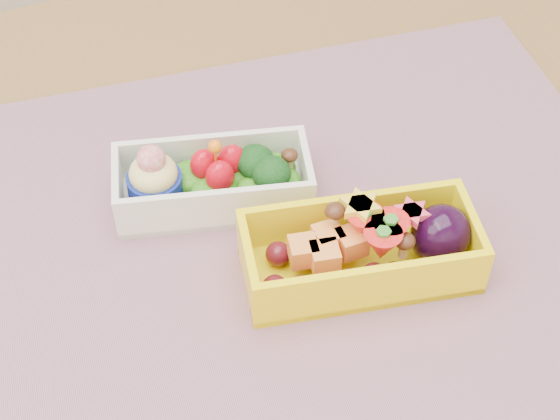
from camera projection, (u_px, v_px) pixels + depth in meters
name	position (u px, v px, depth m)	size (l,w,h in m)	color
table	(266.00, 338.00, 0.73)	(1.20, 0.80, 0.75)	brown
placemat	(274.00, 252.00, 0.66)	(0.59, 0.45, 0.00)	#94666A
bento_white	(212.00, 181.00, 0.68)	(0.16, 0.11, 0.06)	white
bento_yellow	(366.00, 249.00, 0.63)	(0.18, 0.11, 0.06)	yellow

